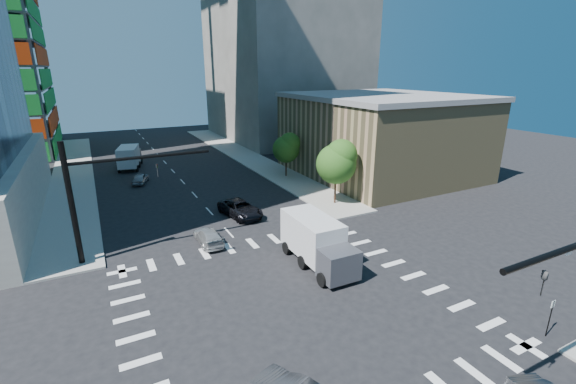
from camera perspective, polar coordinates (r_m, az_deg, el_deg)
ground at (r=24.68m, az=0.70°, el=-16.10°), size 160.00×160.00×0.00m
road_markings at (r=24.68m, az=0.70°, el=-16.09°), size 20.00×20.00×0.01m
sidewalk_ne at (r=63.64m, az=-6.30°, el=5.29°), size 5.00×60.00×0.15m
sidewalk_nw at (r=59.73m, az=-29.26°, el=2.26°), size 5.00×60.00×0.15m
commercial_building at (r=53.64m, az=13.52°, el=8.27°), size 20.50×22.50×10.60m
bg_building_ne at (r=81.74m, az=-0.70°, el=17.99°), size 24.00×30.00×28.00m
signal_mast_nw at (r=30.70m, az=-26.86°, el=0.21°), size 10.20×0.40×9.00m
tree_south at (r=40.01m, az=7.39°, el=4.55°), size 4.16×4.16×6.82m
tree_north at (r=50.39m, az=-0.12°, el=6.63°), size 3.54×3.52×5.78m
no_parking_sign at (r=25.49m, az=34.38°, el=-14.71°), size 0.30×0.06×2.20m
car_nb_far at (r=37.77m, az=-7.09°, el=-2.46°), size 3.47×5.87×1.53m
car_sb_near at (r=32.49m, az=-11.69°, el=-6.44°), size 1.78×4.34×1.26m
car_sb_mid at (r=51.67m, az=-21.02°, el=1.90°), size 2.66×4.06×1.28m
box_truck_near at (r=28.07m, az=4.67°, el=-8.10°), size 2.89×6.63×3.46m
box_truck_far at (r=60.28m, az=-22.36°, el=4.68°), size 4.05×6.66×3.26m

